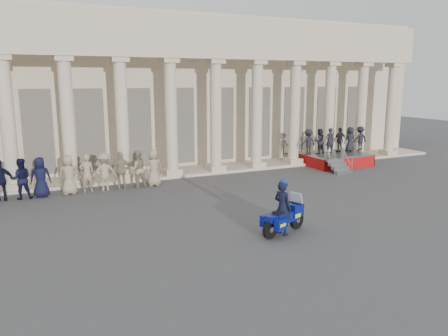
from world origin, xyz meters
TOP-DOWN VIEW (x-y plane):
  - ground at (0.00, 0.00)m, footprint 90.00×90.00m
  - building at (-0.00, 14.74)m, footprint 40.00×12.50m
  - reviewing_stand at (11.53, 7.02)m, footprint 5.00×3.72m
  - motorcycle at (1.96, -2.17)m, footprint 2.01×1.15m
  - rider at (1.85, -2.21)m, footprint 0.64×0.79m

SIDE VIEW (x-z plane):
  - ground at x=0.00m, z-range 0.00..0.00m
  - motorcycle at x=1.96m, z-range -0.09..1.25m
  - rider at x=1.85m, z-range -0.01..1.94m
  - reviewing_stand at x=11.53m, z-range 0.12..2.42m
  - building at x=0.00m, z-range 0.02..9.02m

